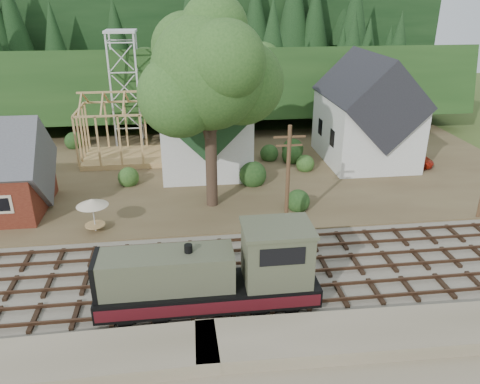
{
  "coord_description": "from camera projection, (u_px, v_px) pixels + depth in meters",
  "views": [
    {
      "loc": [
        -0.1,
        -24.31,
        16.22
      ],
      "look_at": [
        3.75,
        6.0,
        3.0
      ],
      "focal_mm": 35.0,
      "sensor_mm": 36.0,
      "label": 1
    }
  ],
  "objects": [
    {
      "name": "car_red",
      "position": [
        409.0,
        160.0,
        45.86
      ],
      "size": [
        5.04,
        3.93,
        1.27
      ],
      "primitive_type": "imported",
      "rotation": [
        0.0,
        0.0,
        1.11
      ],
      "color": "#B7200E",
      "rests_on": "village_flat"
    },
    {
      "name": "village_flat",
      "position": [
        186.0,
        172.0,
        44.91
      ],
      "size": [
        64.0,
        26.0,
        0.3
      ],
      "primitive_type": "cube",
      "color": "brown",
      "rests_on": "ground"
    },
    {
      "name": "church",
      "position": [
        204.0,
        116.0,
        44.68
      ],
      "size": [
        8.4,
        15.17,
        13.0
      ],
      "color": "silver",
      "rests_on": "village_flat"
    },
    {
      "name": "patio_set",
      "position": [
        92.0,
        204.0,
        32.85
      ],
      "size": [
        2.23,
        2.23,
        2.49
      ],
      "color": "silver",
      "rests_on": "village_flat"
    },
    {
      "name": "timber_frame",
      "position": [
        123.0,
        131.0,
        46.63
      ],
      "size": [
        8.2,
        6.2,
        6.99
      ],
      "color": "tan",
      "rests_on": "village_flat"
    },
    {
      "name": "lattice_tower",
      "position": [
        122.0,
        54.0,
        49.4
      ],
      "size": [
        3.2,
        3.2,
        12.12
      ],
      "color": "silver",
      "rests_on": "village_flat"
    },
    {
      "name": "hillside",
      "position": [
        182.0,
        113.0,
        66.82
      ],
      "size": [
        70.0,
        28.96,
        12.74
      ],
      "primitive_type": "cube",
      "rotation": [
        -0.17,
        0.0,
        0.0
      ],
      "color": "#1E3F19",
      "rests_on": "ground"
    },
    {
      "name": "farmhouse",
      "position": [
        367.0,
        115.0,
        46.03
      ],
      "size": [
        8.4,
        10.8,
        10.6
      ],
      "color": "silver",
      "rests_on": "village_flat"
    },
    {
      "name": "telegraph_pole_near",
      "position": [
        288.0,
        178.0,
        32.44
      ],
      "size": [
        2.2,
        0.28,
        8.0
      ],
      "color": "#4C331E",
      "rests_on": "ground"
    },
    {
      "name": "ground",
      "position": [
        192.0,
        279.0,
        28.59
      ],
      "size": [
        140.0,
        140.0,
        0.0
      ],
      "primitive_type": "plane",
      "color": "#384C1E",
      "rests_on": "ground"
    },
    {
      "name": "locomotive",
      "position": [
        217.0,
        275.0,
        25.18
      ],
      "size": [
        11.77,
        2.94,
        4.71
      ],
      "color": "black",
      "rests_on": "railroad_bed"
    },
    {
      "name": "railroad_bed",
      "position": [
        192.0,
        277.0,
        28.55
      ],
      "size": [
        64.0,
        11.0,
        0.16
      ],
      "primitive_type": "cube",
      "color": "#726B5B",
      "rests_on": "ground"
    },
    {
      "name": "car_blue",
      "position": [
        10.0,
        204.0,
        36.5
      ],
      "size": [
        1.63,
        3.46,
        1.15
      ],
      "primitive_type": "imported",
      "rotation": [
        0.0,
        0.0,
        0.08
      ],
      "color": "#526DB1",
      "rests_on": "village_flat"
    },
    {
      "name": "ridge",
      "position": [
        181.0,
        91.0,
        81.39
      ],
      "size": [
        80.0,
        20.0,
        12.0
      ],
      "primitive_type": "cube",
      "color": "black",
      "rests_on": "ground"
    },
    {
      "name": "big_tree",
      "position": [
        211.0,
        80.0,
        33.96
      ],
      "size": [
        10.9,
        8.4,
        14.7
      ],
      "color": "#38281E",
      "rests_on": "village_flat"
    }
  ]
}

